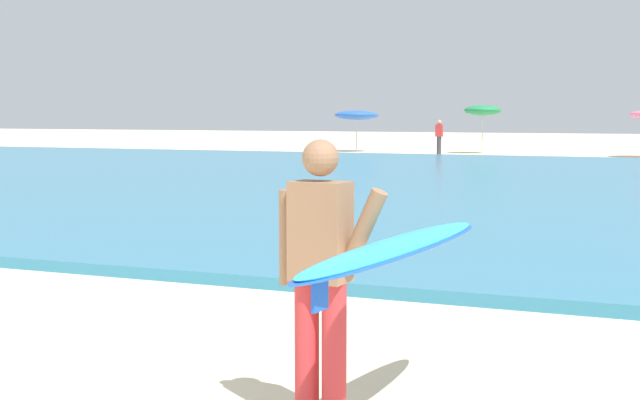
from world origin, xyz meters
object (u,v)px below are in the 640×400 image
object	(u,v)px
surfer_with_board	(355,260)
beachgoer_near_row_left	(439,136)
beach_umbrella_1	(483,110)
beach_umbrella_0	(357,115)

from	to	relation	value
surfer_with_board	beachgoer_near_row_left	distance (m)	34.29
beachgoer_near_row_left	beach_umbrella_1	bearing A→B (deg)	59.13
beach_umbrella_1	beachgoer_near_row_left	bearing A→B (deg)	-120.87
beach_umbrella_0	beach_umbrella_1	distance (m)	6.12
beach_umbrella_0	beach_umbrella_1	size ratio (longest dim) A/B	0.95
beach_umbrella_0	beach_umbrella_1	xyz separation A→B (m)	(6.11, 0.29, 0.23)
beachgoer_near_row_left	beach_umbrella_0	bearing A→B (deg)	155.39
beach_umbrella_1	beachgoer_near_row_left	size ratio (longest dim) A/B	1.44
surfer_with_board	beachgoer_near_row_left	world-z (taller)	surfer_with_board
surfer_with_board	beach_umbrella_0	size ratio (longest dim) A/B	1.14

